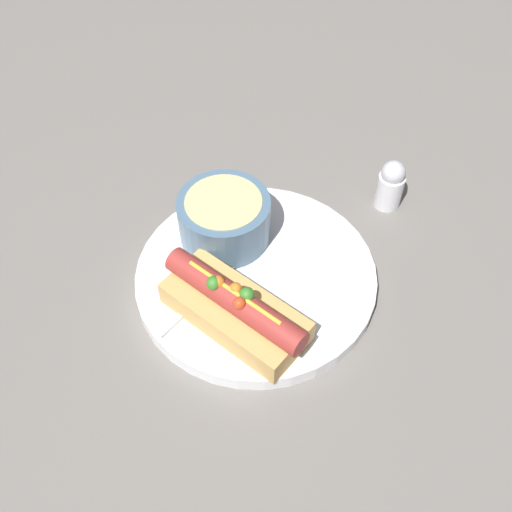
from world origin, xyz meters
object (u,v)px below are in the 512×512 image
(hot_dog, at_px, (233,308))
(soup_bowl, at_px, (224,217))
(spoon, at_px, (230,267))
(salt_shaker, at_px, (391,184))

(hot_dog, relative_size, soup_bowl, 1.59)
(spoon, distance_m, salt_shaker, 0.24)
(hot_dog, relative_size, spoon, 1.09)
(spoon, bearing_deg, soup_bowl, 47.13)
(hot_dog, distance_m, soup_bowl, 0.13)
(soup_bowl, distance_m, salt_shaker, 0.23)
(hot_dog, xyz_separation_m, soup_bowl, (-0.05, 0.11, 0.01))
(hot_dog, relative_size, salt_shaker, 2.46)
(spoon, relative_size, salt_shaker, 2.26)
(spoon, height_order, salt_shaker, salt_shaker)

